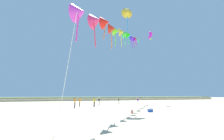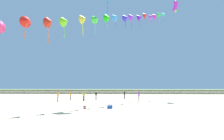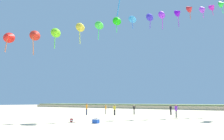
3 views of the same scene
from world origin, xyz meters
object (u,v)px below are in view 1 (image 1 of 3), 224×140
person_near_right (75,102)px  person_mid_center (94,102)px  person_near_left (138,101)px  beach_cooler (150,110)px  large_kite_low_lead (150,36)px  person_far_right (80,101)px  person_far_center (119,100)px  person_far_left (99,101)px  beach_ball (132,112)px  large_kite_mid_trail (127,12)px

person_near_right → person_mid_center: person_near_right is taller
person_near_left → beach_cooler: size_ratio=2.91×
large_kite_low_lead → beach_cooler: bearing=-124.4°
person_near_left → person_near_right: bearing=-168.1°
person_far_right → person_far_center: person_far_right is taller
person_far_left → beach_cooler: (3.30, -13.89, -0.68)m
person_far_center → person_far_right: bearing=-155.7°
person_far_right → beach_cooler: 14.03m
person_near_left → person_near_right: (-12.79, -2.70, 0.04)m
person_far_center → beach_ball: size_ratio=4.19×
person_far_center → large_kite_low_lead: size_ratio=0.59×
person_mid_center → beach_ball: (2.22, -11.17, -0.73)m
person_mid_center → person_far_left: 3.58m
person_far_left → person_far_right: bearing=-153.9°
person_far_center → beach_ball: bearing=-105.7°
person_near_right → beach_ball: 10.70m
person_near_right → person_far_left: size_ratio=1.13×
beach_cooler → beach_ball: size_ratio=1.59×
person_mid_center → beach_ball: 11.41m
person_mid_center → beach_ball: bearing=-78.8°
person_near_left → beach_ball: (-6.94, -11.62, -0.79)m
person_near_right → person_far_center: person_near_right is taller
person_far_center → beach_cooler: (-1.91, -16.09, -0.66)m
person_far_right → large_kite_low_lead: large_kite_low_lead is taller
person_far_center → person_far_left: bearing=-157.1°
large_kite_mid_trail → person_near_left: bearing=51.7°
person_near_left → large_kite_mid_trail: 17.12m
person_near_left → beach_cooler: person_near_left is taller
person_far_center → beach_ball: 17.20m
person_near_right → beach_ball: person_near_right is taller
beach_ball → person_far_center: bearing=74.3°
person_far_right → beach_cooler: bearing=-57.9°
beach_ball → large_kite_mid_trail: bearing=68.7°
large_kite_low_lead → person_mid_center: bearing=-156.4°
large_kite_low_lead → person_near_right: bearing=-154.9°
large_kite_mid_trail → beach_cooler: 16.87m
beach_ball → person_near_left: bearing=59.2°
person_mid_center → beach_cooler: (4.96, -10.72, -0.70)m
person_far_right → large_kite_mid_trail: (6.88, -6.74, 15.35)m
person_far_left → beach_cooler: 14.30m
person_near_right → person_far_center: bearing=36.0°
person_mid_center → beach_cooler: person_mid_center is taller
person_far_right → person_far_center: bearing=24.3°
person_mid_center → beach_ball: size_ratio=4.37×
person_mid_center → person_near_right: bearing=-148.2°
large_kite_mid_trail → large_kite_low_lead: bearing=45.2°
person_far_left → person_far_center: size_ratio=1.02×
person_far_left → large_kite_mid_trail: bearing=-72.7°
person_near_left → beach_ball: 13.55m
person_far_center → person_mid_center: bearing=-141.9°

